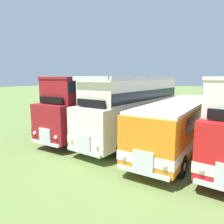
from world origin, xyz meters
TOP-DOWN VIEW (x-y plane):
  - bus_first_in_row at (-11.54, 0.27)m, footprint 2.83×11.05m
  - bus_second_in_row at (-8.24, 0.05)m, footprint 3.05×10.48m
  - bus_third_in_row at (-4.95, -0.11)m, footprint 2.67×11.29m

SIDE VIEW (x-z plane):
  - bus_third_in_row at x=-4.95m, z-range 0.26..3.25m
  - bus_second_in_row at x=-8.24m, z-range 0.10..4.62m
  - bus_first_in_row at x=-11.54m, z-range 0.23..4.72m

